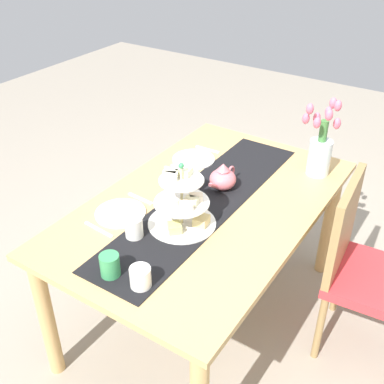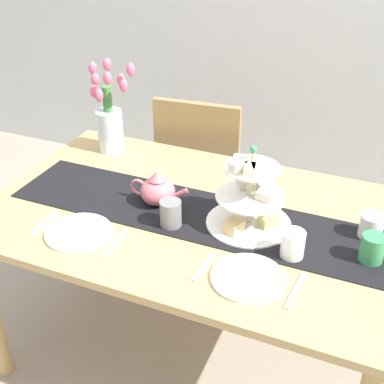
# 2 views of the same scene
# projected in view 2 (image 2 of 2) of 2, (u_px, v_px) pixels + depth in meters

# --- Properties ---
(ground_plane) EXTENTS (8.00, 8.00, 0.00)m
(ground_plane) POSITION_uv_depth(u_px,v_px,m) (194.00, 350.00, 2.23)
(ground_plane) COLOR gray
(dining_table) EXTENTS (1.53, 0.95, 0.73)m
(dining_table) POSITION_uv_depth(u_px,v_px,m) (195.00, 235.00, 1.90)
(dining_table) COLOR tan
(dining_table) RESTS_ON ground_plane
(chair_left) EXTENTS (0.45, 0.45, 0.91)m
(chair_left) POSITION_uv_depth(u_px,v_px,m) (203.00, 170.00, 2.61)
(chair_left) COLOR olive
(chair_left) RESTS_ON ground_plane
(table_runner) EXTENTS (1.39, 0.32, 0.00)m
(table_runner) POSITION_uv_depth(u_px,v_px,m) (193.00, 213.00, 1.84)
(table_runner) COLOR black
(table_runner) RESTS_ON dining_table
(tiered_cake_stand) EXTENTS (0.30, 0.30, 0.30)m
(tiered_cake_stand) POSITION_uv_depth(u_px,v_px,m) (250.00, 199.00, 1.73)
(tiered_cake_stand) COLOR beige
(tiered_cake_stand) RESTS_ON table_runner
(teapot) EXTENTS (0.24, 0.13, 0.14)m
(teapot) POSITION_uv_depth(u_px,v_px,m) (157.00, 190.00, 1.87)
(teapot) COLOR #D66B75
(teapot) RESTS_ON table_runner
(tulip_vase) EXTENTS (0.20, 0.19, 0.41)m
(tulip_vase) POSITION_uv_depth(u_px,v_px,m) (110.00, 119.00, 2.22)
(tulip_vase) COLOR silver
(tulip_vase) RESTS_ON dining_table
(cream_jug) EXTENTS (0.08, 0.08, 0.08)m
(cream_jug) POSITION_uv_depth(u_px,v_px,m) (371.00, 226.00, 1.70)
(cream_jug) COLOR white
(cream_jug) RESTS_ON dining_table
(dinner_plate_left) EXTENTS (0.23, 0.23, 0.01)m
(dinner_plate_left) POSITION_uv_depth(u_px,v_px,m) (79.00, 232.00, 1.73)
(dinner_plate_left) COLOR white
(dinner_plate_left) RESTS_ON dining_table
(fork_left) EXTENTS (0.02, 0.15, 0.01)m
(fork_left) POSITION_uv_depth(u_px,v_px,m) (44.00, 223.00, 1.78)
(fork_left) COLOR silver
(fork_left) RESTS_ON dining_table
(knife_left) EXTENTS (0.02, 0.17, 0.01)m
(knife_left) POSITION_uv_depth(u_px,v_px,m) (115.00, 243.00, 1.69)
(knife_left) COLOR silver
(knife_left) RESTS_ON dining_table
(dinner_plate_right) EXTENTS (0.23, 0.23, 0.01)m
(dinner_plate_right) POSITION_uv_depth(u_px,v_px,m) (248.00, 278.00, 1.53)
(dinner_plate_right) COLOR white
(dinner_plate_right) RESTS_ON dining_table
(fork_right) EXTENTS (0.03, 0.15, 0.01)m
(fork_right) POSITION_uv_depth(u_px,v_px,m) (204.00, 266.00, 1.58)
(fork_right) COLOR silver
(fork_right) RESTS_ON dining_table
(knife_right) EXTENTS (0.03, 0.17, 0.01)m
(knife_right) POSITION_uv_depth(u_px,v_px,m) (295.00, 291.00, 1.48)
(knife_right) COLOR silver
(knife_right) RESTS_ON dining_table
(mug_grey) EXTENTS (0.08, 0.08, 0.09)m
(mug_grey) POSITION_uv_depth(u_px,v_px,m) (171.00, 213.00, 1.75)
(mug_grey) COLOR slate
(mug_grey) RESTS_ON table_runner
(mug_white_text) EXTENTS (0.08, 0.08, 0.09)m
(mug_white_text) POSITION_uv_depth(u_px,v_px,m) (293.00, 244.00, 1.60)
(mug_white_text) COLOR white
(mug_white_text) RESTS_ON dining_table
(mug_orange) EXTENTS (0.08, 0.08, 0.09)m
(mug_orange) POSITION_uv_depth(u_px,v_px,m) (372.00, 249.00, 1.59)
(mug_orange) COLOR #389356
(mug_orange) RESTS_ON dining_table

